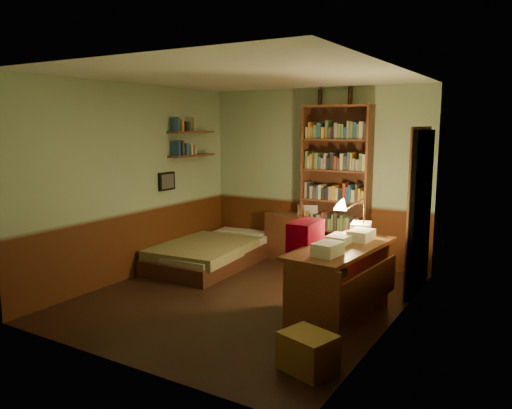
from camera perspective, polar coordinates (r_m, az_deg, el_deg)
The scene contains 24 objects.
floor at distance 6.14m, azimuth -1.22°, elevation -10.61°, with size 3.50×4.00×0.02m, color black.
ceiling at distance 5.80m, azimuth -1.31°, elevation 14.54°, with size 3.50×4.00×0.02m, color silver.
wall_back at distance 7.59m, azimuth 6.87°, elevation 3.29°, with size 3.50×0.02×2.60m, color #90A783.
wall_left at distance 6.92m, azimuth -13.70°, elevation 2.54°, with size 0.02×4.00×2.60m, color #90A783.
wall_right at distance 5.12m, azimuth 15.64°, elevation 0.23°, with size 0.02×4.00×2.60m, color #90A783.
wall_front at distance 4.28m, azimuth -15.77°, elevation -1.46°, with size 3.50×0.02×2.60m, color #90A783.
doorway at distance 6.42m, azimuth 18.29°, elevation -0.86°, with size 0.06×0.90×2.00m, color black.
door_trim at distance 6.43m, azimuth 17.99°, elevation -0.83°, with size 0.02×0.98×2.08m, color #3B1D13.
bed at distance 7.46m, azimuth -5.01°, elevation -4.56°, with size 1.09×2.04×0.60m, color #5F6E3F.
dresser at distance 7.64m, azimuth 4.12°, elevation -3.77°, with size 0.81×0.41×0.72m, color #5D2F1B.
mini_stereo at distance 7.58m, azimuth 5.96°, elevation -0.52°, with size 0.29×0.22×0.16m, color #B2B2B7.
bookshelf at distance 7.31m, azimuth 9.11°, elevation 1.99°, with size 1.00×0.31×2.34m, color #5D2F1B.
bottle_left at distance 7.49m, azimuth 7.33°, elevation 12.04°, with size 0.06×0.06×0.23m, color black.
bottle_right at distance 7.32m, azimuth 10.71°, elevation 12.08°, with size 0.06×0.06×0.24m, color black.
desk at distance 5.38m, azimuth 9.64°, elevation -8.92°, with size 0.63×1.52×0.81m, color #5D2F1B.
paper_stack at distance 5.94m, azimuth 11.93°, elevation -2.62°, with size 0.22×0.30×0.12m, color silver.
desk_lamp at distance 5.87m, azimuth 12.25°, elevation -0.22°, with size 0.19×0.19×0.64m, color black.
office_chair at distance 5.47m, azimuth 7.56°, elevation -7.73°, with size 0.48×0.42×0.96m, color #2E5237.
red_jacket at distance 5.59m, azimuth 6.32°, elevation 0.64°, with size 0.26×0.47×0.56m, color maroon.
wall_shelf_lower at distance 7.64m, azimuth -7.31°, elevation 5.58°, with size 0.20×0.90×0.03m, color #5D2F1B.
wall_shelf_upper at distance 7.63m, azimuth -7.37°, elevation 8.20°, with size 0.20×0.90×0.03m, color #5D2F1B.
framed_picture at distance 7.34m, azimuth -10.17°, elevation 2.62°, with size 0.04×0.32×0.26m, color black.
cardboard_box_a at distance 4.41m, azimuth 5.97°, elevation -16.43°, with size 0.43×0.35×0.33m, color olive.
cardboard_box_b at distance 4.45m, azimuth 4.94°, elevation -16.96°, with size 0.30×0.25×0.21m, color olive.
Camera 1 is at (3.09, -4.88, 2.06)m, focal length 35.00 mm.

